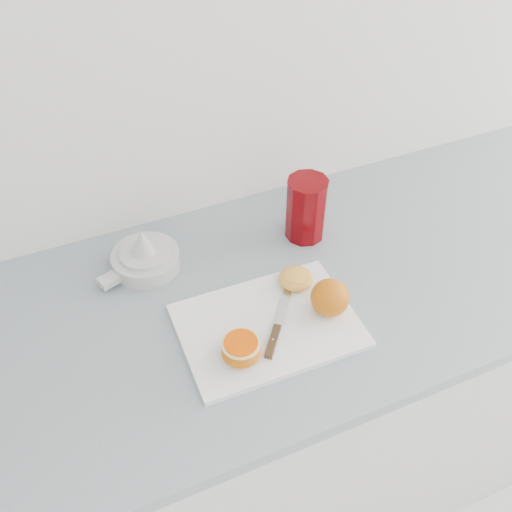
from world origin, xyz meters
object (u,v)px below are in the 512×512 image
(counter, at_px, (261,411))
(half_orange, at_px, (241,350))
(citrus_juicer, at_px, (145,257))
(red_tumbler, at_px, (306,211))
(cutting_board, at_px, (268,326))

(counter, distance_m, half_orange, 0.51)
(half_orange, relative_size, citrus_juicer, 0.40)
(counter, height_order, red_tumbler, red_tumbler)
(counter, xyz_separation_m, half_orange, (-0.10, -0.14, 0.48))
(citrus_juicer, bearing_deg, counter, -40.32)
(red_tumbler, bearing_deg, counter, -142.12)
(cutting_board, bearing_deg, red_tumbler, 48.81)
(cutting_board, height_order, citrus_juicer, citrus_juicer)
(half_orange, distance_m, red_tumbler, 0.37)
(half_orange, relative_size, red_tumbler, 0.49)
(cutting_board, xyz_separation_m, citrus_juicer, (-0.16, 0.25, 0.02))
(cutting_board, distance_m, red_tumbler, 0.29)
(half_orange, bearing_deg, counter, 53.80)
(half_orange, bearing_deg, red_tumbler, 45.28)
(citrus_juicer, height_order, red_tumbler, red_tumbler)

